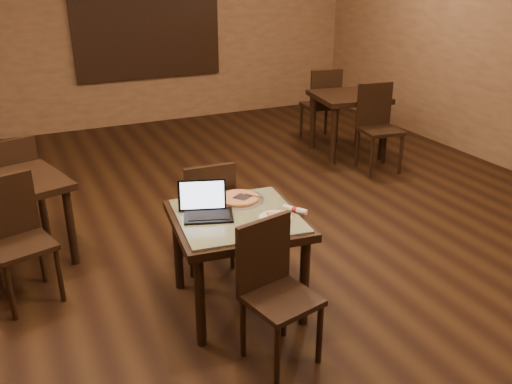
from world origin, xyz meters
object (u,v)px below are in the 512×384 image
tiled_table (237,227)px  laptop (205,206)px  chair_main_near (273,284)px  other_table_b (13,196)px  chair_main_far (207,210)px  pizza_pan (239,199)px  other_table_b_chair_near (16,232)px  other_table_b_chair_far (14,181)px  other_table_a (348,105)px  other_table_a_chair_near (377,122)px  other_table_a_chair_far (322,101)px

tiled_table → laptop: (-0.20, 0.11, 0.17)m
chair_main_near → other_table_b: chair_main_near is taller
tiled_table → chair_main_near: chair_main_near is taller
chair_main_far → pizza_pan: (0.12, -0.37, 0.22)m
tiled_table → other_table_b: size_ratio=1.02×
tiled_table → chair_main_near: 0.63m
tiled_table → pizza_pan: bearing=70.1°
other_table_b_chair_near → other_table_b_chair_far: same height
other_table_a → other_table_a_chair_near: bearing=-79.7°
tiled_table → other_table_a_chair_far: other_table_a_chair_far is taller
chair_main_far → other_table_a_chair_far: other_table_a_chair_far is taller
chair_main_far → other_table_b: size_ratio=0.97×
chair_main_near → other_table_b: size_ratio=0.96×
tiled_table → other_table_a_chair_near: (2.82, 2.06, -0.05)m
other_table_a_chair_near → other_table_b: bearing=-162.4°
chair_main_far → other_table_b_chair_near: size_ratio=0.99×
chair_main_near → other_table_b_chair_far: bearing=106.3°
other_table_b_chair_near → other_table_a: bearing=8.0°
chair_main_far → pizza_pan: size_ratio=2.48×
tiled_table → chair_main_near: bearing=-85.0°
other_table_a → other_table_a_chair_far: size_ratio=0.94×
other_table_b → other_table_b_chair_near: other_table_b_chair_near is taller
other_table_a → other_table_a_chair_far: bearing=100.3°
chair_main_far → laptop: (-0.20, -0.51, 0.28)m
chair_main_near → chair_main_far: size_ratio=0.99×
chair_main_near → pizza_pan: (0.14, 0.86, 0.23)m
other_table_b_chair_far → other_table_b: bearing=72.3°
other_table_b_chair_near → other_table_a_chair_near: bearing=0.5°
chair_main_far → other_table_a: bearing=-140.6°
chair_main_near → pizza_pan: chair_main_near is taller
laptop → tiled_table: bearing=-8.9°
other_table_a_chair_far → chair_main_near: bearing=63.5°
other_table_b_chair_far → other_table_b_chair_near: bearing=72.3°
pizza_pan → other_table_b: bearing=143.2°
chair_main_near → other_table_b_chair_near: size_ratio=0.97×
chair_main_far → other_table_a: (2.81, 2.07, 0.14)m
chair_main_far → other_table_a_chair_near: other_table_a_chair_near is taller
tiled_table → other_table_a_chair_near: 3.49m
tiled_table → other_table_b_chair_near: bearing=157.1°
other_table_a → laptop: bearing=-130.3°
chair_main_far → laptop: laptop is taller
other_table_a_chair_near → other_table_b: size_ratio=1.08×
other_table_a_chair_far → other_table_b_chair_near: 4.93m
tiled_table → pizza_pan: 0.29m
chair_main_near → other_table_a_chair_near: bearing=31.4°
other_table_b_chair_near → pizza_pan: bearing=-35.9°
tiled_table → other_table_b_chair_near: other_table_b_chair_near is taller
chair_main_far → other_table_a: 3.49m
laptop → other_table_a_chair_far: size_ratio=0.38×
other_table_b_chair_far → chair_main_near: bearing=102.9°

